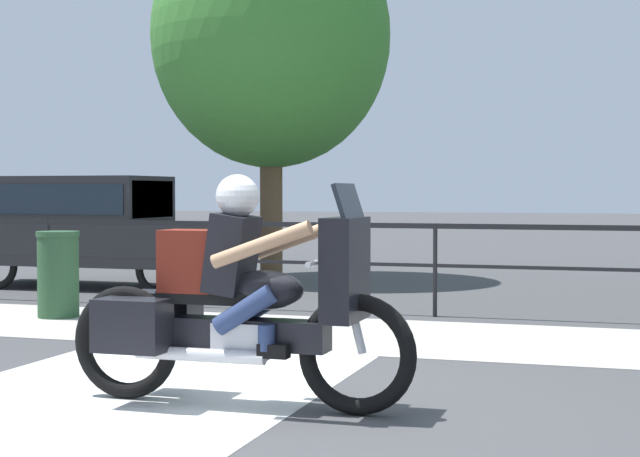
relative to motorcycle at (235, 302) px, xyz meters
name	(u,v)px	position (x,y,z in m)	size (l,w,h in m)	color
ground_plane	(289,411)	(0.39, -0.02, -0.70)	(120.00, 120.00, 0.00)	#424244
sidewalk_band	(403,337)	(0.39, 3.38, -0.70)	(44.00, 2.40, 0.01)	#B7B2A8
crosswalk_band	(99,404)	(-0.90, -0.22, -0.70)	(2.69, 6.00, 0.01)	silver
fence_railing	(435,243)	(0.39, 5.04, 0.14)	(36.00, 0.05, 1.07)	black
motorcycle	(235,302)	(0.00, 0.00, 0.00)	(2.45, 0.76, 1.56)	black
parked_car	(96,224)	(-5.13, 6.95, 0.24)	(4.26, 1.66, 1.67)	#232326
trash_bin	(58,274)	(-3.68, 3.65, -0.21)	(0.49, 0.49, 0.99)	#284C2D
tree_behind_car	(271,37)	(-3.06, 8.96, 3.24)	(3.87, 3.87, 6.09)	brown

